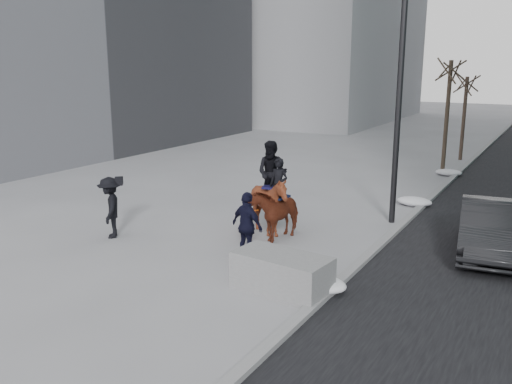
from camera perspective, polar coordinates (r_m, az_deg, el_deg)
The scene contains 12 objects.
ground at distance 14.03m, azimuth -2.48°, elevation -6.96°, with size 120.00×120.00×0.00m, color gray.
curb at distance 21.99m, azimuth 18.60°, elevation 0.07°, with size 0.25×90.00×0.12m, color gray.
planter at distance 11.96m, azimuth 2.74°, elevation -8.52°, with size 2.11×1.06×0.84m, color gray.
car_near at distance 15.44m, azimuth 23.29°, elevation -3.50°, with size 1.44×4.12×1.36m, color black.
tree_near at distance 25.27m, azimuth 19.48°, elevation 7.92°, with size 1.20×1.20×5.55m, color #32271D, non-canonical shape.
tree_far at distance 29.60m, azimuth 21.06°, elevation 7.65°, with size 1.20×1.20×4.67m, color #392A22, non-canonical shape.
mounted_left at distance 15.39m, azimuth 2.14°, elevation -1.77°, with size 0.94×1.82×2.28m.
mounted_right at distance 15.60m, azimuth 1.49°, elevation -0.62°, with size 1.78×1.91×2.73m.
feeder at distance 13.68m, azimuth -0.92°, elevation -3.61°, with size 1.11×0.99×1.75m.
camera_crew at distance 15.94m, azimuth -15.09°, elevation -1.56°, with size 1.22×1.29×1.75m.
lamppost at distance 16.73m, azimuth 14.91°, elevation 13.38°, with size 0.25×2.02×9.09m.
snow_piles at distance 17.91m, azimuth 14.78°, elevation -2.32°, with size 1.33×15.11×0.34m.
Camera 1 is at (7.12, -11.05, 4.91)m, focal length 38.00 mm.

